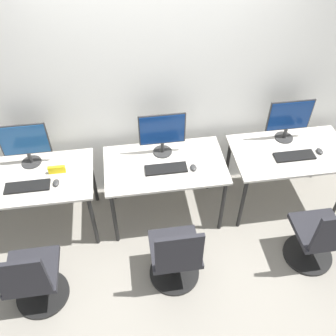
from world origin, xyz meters
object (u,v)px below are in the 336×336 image
object	(u,v)px
mouse_center	(194,167)
keyboard_center	(166,169)
office_chair_right	(319,239)
monitor_left	(25,143)
mouse_left	(56,183)
keyboard_left	(27,187)
office_chair_left	(33,281)
monitor_right	(289,119)
keyboard_right	(294,156)
office_chair_center	(176,258)
mouse_right	(320,151)
monitor_center	(162,133)

from	to	relation	value
mouse_center	keyboard_center	bearing A→B (deg)	174.12
keyboard_center	office_chair_right	distance (m)	1.58
monitor_left	mouse_center	world-z (taller)	monitor_left
mouse_left	office_chair_right	distance (m)	2.50
keyboard_left	mouse_center	size ratio (longest dim) A/B	4.50
monitor_left	keyboard_left	size ratio (longest dim) A/B	1.14
office_chair_left	keyboard_left	bearing A→B (deg)	92.52
keyboard_center	mouse_left	bearing A→B (deg)	-177.73
mouse_center	keyboard_left	bearing A→B (deg)	-179.30
keyboard_center	office_chair_right	size ratio (longest dim) A/B	0.46
monitor_left	mouse_center	bearing A→B (deg)	-11.40
office_chair_right	mouse_center	bearing A→B (deg)	146.62
monitor_left	mouse_left	world-z (taller)	monitor_left
keyboard_left	monitor_right	bearing A→B (deg)	7.34
keyboard_right	keyboard_left	bearing A→B (deg)	-179.12
keyboard_center	mouse_center	distance (m)	0.26
office_chair_center	monitor_right	size ratio (longest dim) A/B	1.92
office_chair_left	mouse_center	xyz separation A→B (m)	(1.52, 0.76, 0.40)
keyboard_left	mouse_right	bearing A→B (deg)	1.31
monitor_right	keyboard_right	distance (m)	0.38
office_chair_left	mouse_center	world-z (taller)	office_chair_left
office_chair_center	mouse_right	distance (m)	1.80
keyboard_left	mouse_left	size ratio (longest dim) A/B	4.50
monitor_left	keyboard_left	bearing A→B (deg)	-90.00
keyboard_right	office_chair_right	distance (m)	0.83
office_chair_right	keyboard_right	bearing A→B (deg)	93.83
mouse_right	keyboard_left	bearing A→B (deg)	-178.69
mouse_center	office_chair_right	bearing A→B (deg)	-33.38
keyboard_left	mouse_right	xyz separation A→B (m)	(2.85, 0.07, 0.01)
monitor_center	office_chair_right	size ratio (longest dim) A/B	0.52
keyboard_left	office_chair_center	xyz separation A→B (m)	(1.27, -0.70, -0.39)
mouse_left	monitor_right	world-z (taller)	monitor_right
monitor_center	mouse_right	xyz separation A→B (m)	(1.56, -0.23, -0.24)
monitor_right	mouse_right	size ratio (longest dim) A/B	5.14
mouse_right	monitor_right	bearing A→B (deg)	135.76
mouse_left	mouse_right	distance (m)	2.60
monitor_left	keyboard_center	size ratio (longest dim) A/B	1.14
monitor_center	monitor_right	world-z (taller)	same
mouse_center	office_chair_center	xyz separation A→B (m)	(-0.28, -0.71, -0.40)
keyboard_center	office_chair_center	bearing A→B (deg)	-91.49
office_chair_right	office_chair_center	bearing A→B (deg)	-179.75
keyboard_center	keyboard_right	distance (m)	1.29
mouse_left	office_chair_center	distance (m)	1.29
monitor_center	monitor_right	distance (m)	1.29
keyboard_left	keyboard_center	xyz separation A→B (m)	(1.29, 0.05, 0.00)
monitor_left	keyboard_center	distance (m)	1.34
office_chair_left	keyboard_right	xyz separation A→B (m)	(2.55, 0.78, 0.39)
office_chair_left	mouse_right	world-z (taller)	office_chair_left
office_chair_center	keyboard_right	xyz separation A→B (m)	(1.31, 0.73, 0.39)
monitor_center	keyboard_center	bearing A→B (deg)	-90.00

